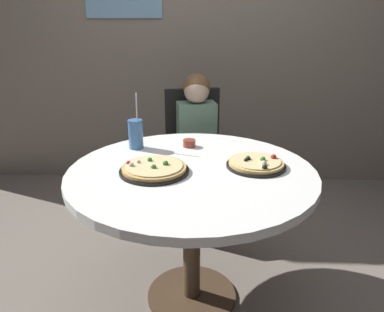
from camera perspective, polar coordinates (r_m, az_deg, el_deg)
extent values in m
plane|color=slate|center=(2.19, -0.05, -20.53)|extent=(8.00, 8.00, 0.00)
cube|color=gray|center=(3.33, 1.16, 20.69)|extent=(5.20, 0.12, 2.90)
cylinder|color=white|center=(1.80, -0.06, -2.65)|extent=(1.19, 1.19, 0.04)
cylinder|color=#4C3826|center=(1.97, -0.06, -12.48)|extent=(0.09, 0.09, 0.69)
cylinder|color=#4C3826|center=(2.18, -0.05, -20.34)|extent=(0.48, 0.48, 0.02)
cube|color=black|center=(2.71, 0.66, -1.33)|extent=(0.47, 0.47, 0.04)
cube|color=black|center=(2.79, 0.04, 4.98)|extent=(0.40, 0.12, 0.52)
cylinder|color=black|center=(2.63, -2.38, -7.48)|extent=(0.04, 0.04, 0.41)
cylinder|color=black|center=(2.68, 4.88, -6.90)|extent=(0.04, 0.04, 0.41)
cylinder|color=black|center=(2.93, -3.22, -4.40)|extent=(0.04, 0.04, 0.41)
cylinder|color=black|center=(2.98, 3.30, -3.96)|extent=(0.04, 0.04, 0.41)
cube|color=#3F4766|center=(2.65, 1.17, -6.72)|extent=(0.30, 0.36, 0.45)
cube|color=slate|center=(2.61, 0.67, 3.40)|extent=(0.29, 0.21, 0.44)
sphere|color=beige|center=(2.54, 0.70, 9.89)|extent=(0.17, 0.17, 0.17)
sphere|color=brown|center=(2.56, 0.62, 10.41)|extent=(0.18, 0.18, 0.18)
cylinder|color=black|center=(1.84, 9.70, -1.45)|extent=(0.29, 0.29, 0.01)
cylinder|color=#D8B266|center=(1.84, 9.73, -1.04)|extent=(0.27, 0.27, 0.02)
cylinder|color=beige|center=(1.84, 9.75, -0.72)|extent=(0.24, 0.24, 0.01)
sphere|color=black|center=(1.82, 8.17, -0.64)|extent=(0.02, 0.02, 0.02)
sphere|color=black|center=(1.74, 11.01, -1.72)|extent=(0.02, 0.02, 0.02)
sphere|color=beige|center=(1.78, 10.88, -1.12)|extent=(0.03, 0.03, 0.03)
sphere|color=#387F33|center=(1.85, 8.47, -0.27)|extent=(0.02, 0.02, 0.02)
sphere|color=#B2231E|center=(1.88, 12.31, -0.15)|extent=(0.03, 0.03, 0.03)
sphere|color=#387F33|center=(1.76, 10.95, -1.46)|extent=(0.02, 0.02, 0.02)
sphere|color=black|center=(1.83, 8.58, -0.43)|extent=(0.02, 0.02, 0.02)
sphere|color=#387F33|center=(1.84, 10.72, -0.49)|extent=(0.03, 0.03, 0.03)
cylinder|color=black|center=(1.77, -5.77, -2.26)|extent=(0.33, 0.33, 0.01)
cylinder|color=tan|center=(1.76, -5.78, -1.84)|extent=(0.30, 0.30, 0.02)
cylinder|color=beige|center=(1.76, -5.80, -1.51)|extent=(0.27, 0.27, 0.01)
sphere|color=#387F33|center=(1.76, -4.05, -1.14)|extent=(0.03, 0.03, 0.03)
sphere|color=beige|center=(1.73, -6.08, -1.61)|extent=(0.02, 0.02, 0.02)
sphere|color=#387F33|center=(1.81, -6.45, -0.58)|extent=(0.02, 0.02, 0.02)
sphere|color=#B2231E|center=(1.79, -9.65, -1.03)|extent=(0.02, 0.02, 0.02)
sphere|color=#387F33|center=(1.72, -5.85, -1.66)|extent=(0.02, 0.02, 0.02)
sphere|color=beige|center=(1.76, -9.22, -1.34)|extent=(0.02, 0.02, 0.02)
sphere|color=beige|center=(1.79, -8.16, -0.89)|extent=(0.02, 0.02, 0.02)
cylinder|color=#3F72B2|center=(2.08, -8.56, 3.30)|extent=(0.08, 0.08, 0.16)
cylinder|color=white|center=(2.05, -8.40, 6.46)|extent=(0.01, 0.03, 0.22)
cylinder|color=brown|center=(2.10, -0.42, 1.96)|extent=(0.07, 0.07, 0.04)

